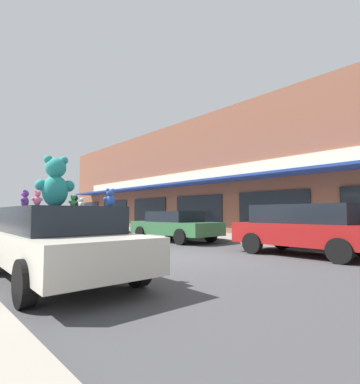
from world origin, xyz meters
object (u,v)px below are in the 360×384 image
Objects in this scene: teddy_bear_giant at (55,182)px; teddy_bear_blue at (110,198)px; teddy_bear_green at (73,201)px; parked_car_far_left at (305,227)px; parked_car_far_right at (95,220)px; teddy_bear_purple at (25,199)px; teddy_bear_pink at (37,198)px; teddy_bear_black at (75,202)px; teddy_bear_white at (82,203)px; plush_art_car at (58,240)px; parked_car_far_center at (174,225)px.

teddy_bear_giant is 1.11m from teddy_bear_blue.
teddy_bear_green is 0.05× the size of parked_car_far_left.
teddy_bear_giant is 14.45m from parked_car_far_right.
teddy_bear_blue is 6.30m from parked_car_far_left.
teddy_bear_purple is 1.40× the size of teddy_bear_pink.
teddy_bear_pink is 0.86× the size of teddy_bear_black.
teddy_bear_giant is 4.41× the size of teddy_bear_white.
parked_car_far_right is (7.33, 12.00, -0.76)m from teddy_bear_purple.
teddy_bear_pink reaches higher than parked_car_far_left.
teddy_bear_blue is (0.66, -0.80, 0.81)m from plush_art_car.
teddy_bear_white is 0.05× the size of parked_car_far_center.
parked_car_far_left reaches higher than parked_car_far_center.
teddy_bear_giant reaches higher than teddy_bear_purple.
teddy_bear_black is 0.07× the size of parked_car_far_left.
teddy_bear_purple is 0.08× the size of parked_car_far_right.
plush_art_car is 1.12× the size of parked_car_far_left.
parked_car_far_right is (6.71, 12.86, -0.70)m from teddy_bear_green.
parked_car_far_right is at bearing -176.84° from teddy_bear_purple.
plush_art_car is 13.40× the size of teddy_bear_purple.
teddy_bear_purple is 1.43m from teddy_bear_pink.
teddy_bear_black is 7.31m from parked_car_far_center.
plush_art_car is at bearing -46.45° from teddy_bear_blue.
teddy_bear_green is 0.05× the size of parked_car_far_center.
teddy_bear_white is at bearing -146.39° from parked_car_far_center.
teddy_bear_purple is at bearing -46.37° from teddy_bear_blue.
teddy_bear_green is at bearing -117.54° from parked_car_far_right.
teddy_bear_purple is at bearing -151.73° from parked_car_far_center.
parked_car_far_left is 6.13m from parked_car_far_center.
teddy_bear_blue reaches higher than teddy_bear_green.
teddy_bear_pink is at bearing 27.23° from teddy_bear_purple.
teddy_bear_green is 0.80m from teddy_bear_white.
parked_car_far_left is (6.96, -1.56, -1.03)m from teddy_bear_giant.
teddy_bear_green is 8.29m from parked_car_far_center.
teddy_bear_giant reaches higher than plush_art_car.
plush_art_car is at bearing 166.73° from parked_car_far_left.
teddy_bear_purple reaches higher than teddy_bear_pink.
teddy_bear_blue reaches higher than parked_car_far_center.
parked_car_far_right is (6.86, 12.56, 0.06)m from plush_art_car.
parked_car_far_center is at bearing -131.89° from teddy_bear_giant.
teddy_bear_purple is (-0.47, 0.57, 0.81)m from plush_art_car.
teddy_bear_purple is 0.08× the size of parked_car_far_center.
plush_art_car is 20.66× the size of teddy_bear_green.
teddy_bear_giant is 0.24× the size of parked_car_far_left.
teddy_bear_green is 1.01× the size of teddy_bear_white.
teddy_bear_blue is at bearing 172.96° from teddy_bear_pink.
parked_car_far_left is 14.18m from parked_car_far_right.
teddy_bear_pink is (-0.55, -0.79, -0.36)m from teddy_bear_giant.
teddy_bear_pink reaches higher than parked_car_far_center.
teddy_bear_purple reaches higher than parked_car_far_left.
plush_art_car is 1.03× the size of parked_car_far_center.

